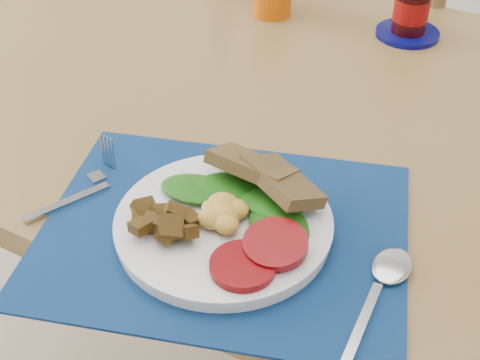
# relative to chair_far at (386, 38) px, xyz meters

# --- Properties ---
(table) EXTENTS (1.40, 0.90, 0.75)m
(table) POSITION_rel_chair_far_xyz_m (0.04, -0.61, 0.09)
(table) COLOR brown
(table) RESTS_ON ground
(chair_far) EXTENTS (0.52, 0.51, 1.13)m
(chair_far) POSITION_rel_chair_far_xyz_m (0.00, 0.00, 0.00)
(chair_far) COLOR #533C1E
(chair_far) RESTS_ON ground
(placemat) EXTENTS (0.52, 0.46, 0.00)m
(placemat) POSITION_rel_chair_far_xyz_m (0.11, -0.94, 0.18)
(placemat) COLOR black
(placemat) RESTS_ON table
(breakfast_plate) EXTENTS (0.26, 0.26, 0.06)m
(breakfast_plate) POSITION_rel_chair_far_xyz_m (0.10, -0.94, 0.20)
(breakfast_plate) COLOR silver
(breakfast_plate) RESTS_ON placemat
(fork) EXTENTS (0.06, 0.16, 0.00)m
(fork) POSITION_rel_chair_far_xyz_m (-0.09, -0.95, 0.18)
(fork) COLOR #B2B5BA
(fork) RESTS_ON placemat
(spoon) EXTENTS (0.04, 0.19, 0.01)m
(spoon) POSITION_rel_chair_far_xyz_m (0.30, -0.93, 0.18)
(spoon) COLOR #B2B5BA
(spoon) RESTS_ON placemat
(jam_on_saucer) EXTENTS (0.12, 0.12, 0.10)m
(jam_on_saucer) POSITION_rel_chair_far_xyz_m (0.13, -0.32, 0.22)
(jam_on_saucer) COLOR #050856
(jam_on_saucer) RESTS_ON table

